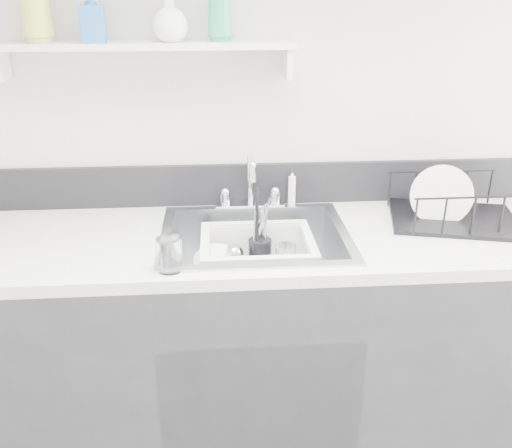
{
  "coord_description": "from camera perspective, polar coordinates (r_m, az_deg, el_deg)",
  "views": [
    {
      "loc": [
        -0.12,
        -0.49,
        1.68
      ],
      "look_at": [
        0.0,
        1.14,
        0.98
      ],
      "focal_mm": 38.0,
      "sensor_mm": 36.0,
      "label": 1
    }
  ],
  "objects": [
    {
      "name": "tumbler_in_tub",
      "position": [
        1.91,
        3.12,
        -3.71
      ],
      "size": [
        0.08,
        0.08,
        0.1
      ],
      "primitive_type": "cylinder",
      "rotation": [
        0.0,
        0.0,
        0.03
      ],
      "color": "white",
      "rests_on": "wash_tub"
    },
    {
      "name": "soap_bottle_d",
      "position": [
        1.92,
        -3.87,
        21.85
      ],
      "size": [
        0.09,
        0.09,
        0.21
      ],
      "primitive_type": "imported",
      "rotation": [
        0.0,
        0.0,
        -0.14
      ],
      "color": "#2B9D60",
      "rests_on": "wall_shelf"
    },
    {
      "name": "counter_run",
      "position": [
        2.08,
        -0.1,
        -12.72
      ],
      "size": [
        3.2,
        0.62,
        0.92
      ],
      "color": "#2A2A2E",
      "rests_on": "ground"
    },
    {
      "name": "backsplash",
      "position": [
        2.1,
        -0.7,
        4.23
      ],
      "size": [
        3.2,
        0.02,
        0.16
      ],
      "primitive_type": "cube",
      "color": "black",
      "rests_on": "counter_run"
    },
    {
      "name": "dish_rack",
      "position": [
        2.06,
        20.27,
        2.29
      ],
      "size": [
        0.5,
        0.42,
        0.15
      ],
      "primitive_type": null,
      "rotation": [
        0.0,
        0.0,
        -0.24
      ],
      "color": "black",
      "rests_on": "counter_run"
    },
    {
      "name": "wash_tub",
      "position": [
        1.89,
        0.14,
        -3.64
      ],
      "size": [
        0.48,
        0.45,
        0.15
      ],
      "primitive_type": null,
      "rotation": [
        0.0,
        0.0,
        0.44
      ],
      "color": "white",
      "rests_on": "sink"
    },
    {
      "name": "bowl_small",
      "position": [
        1.86,
        2.61,
        -5.62
      ],
      "size": [
        0.16,
        0.16,
        0.04
      ],
      "primitive_type": "imported",
      "rotation": [
        0.0,
        0.0,
        -0.43
      ],
      "color": "white",
      "rests_on": "wash_tub"
    },
    {
      "name": "wall_shelf",
      "position": [
        1.94,
        -11.57,
        17.71
      ],
      "size": [
        1.0,
        0.16,
        0.12
      ],
      "color": "silver",
      "rests_on": "room_shell"
    },
    {
      "name": "utensil_cup",
      "position": [
        1.95,
        0.41,
        -2.8
      ],
      "size": [
        0.08,
        0.08,
        0.28
      ],
      "rotation": [
        0.0,
        0.0,
        -0.24
      ],
      "color": "black",
      "rests_on": "wash_tub"
    },
    {
      "name": "faucet",
      "position": [
        2.06,
        -0.61,
        3.23
      ],
      "size": [
        0.26,
        0.18,
        0.23
      ],
      "color": "silver",
      "rests_on": "counter_run"
    },
    {
      "name": "plate_stack",
      "position": [
        1.9,
        -3.54,
        -4.83
      ],
      "size": [
        0.22,
        0.22,
        0.09
      ],
      "rotation": [
        0.0,
        0.0,
        0.1
      ],
      "color": "white",
      "rests_on": "wash_tub"
    },
    {
      "name": "soap_bottle_a",
      "position": [
        1.99,
        -22.35,
        20.98
      ],
      "size": [
        0.13,
        0.13,
        0.26
      ],
      "primitive_type": "imported",
      "rotation": [
        0.0,
        0.0,
        0.38
      ],
      "color": "#C4CB47",
      "rests_on": "wall_shelf"
    },
    {
      "name": "ladle",
      "position": [
        1.89,
        -1.16,
        -4.37
      ],
      "size": [
        0.23,
        0.28,
        0.08
      ],
      "primitive_type": null,
      "rotation": [
        0.0,
        0.0,
        -1.0
      ],
      "color": "silver",
      "rests_on": "wash_tub"
    },
    {
      "name": "tumbler_counter",
      "position": [
        1.62,
        -9.1,
        -3.18
      ],
      "size": [
        0.09,
        0.09,
        0.1
      ],
      "primitive_type": "cylinder",
      "rotation": [
        0.0,
        0.0,
        -0.19
      ],
      "color": "white",
      "rests_on": "counter_run"
    },
    {
      "name": "soap_bottle_c",
      "position": [
        1.91,
        -9.06,
        20.64
      ],
      "size": [
        0.15,
        0.15,
        0.15
      ],
      "primitive_type": "imported",
      "rotation": [
        0.0,
        0.0,
        -0.32
      ],
      "color": "white",
      "rests_on": "wall_shelf"
    },
    {
      "name": "soap_bottle_b",
      "position": [
        1.94,
        -16.89,
        20.34
      ],
      "size": [
        0.09,
        0.09,
        0.17
      ],
      "primitive_type": "imported",
      "rotation": [
        0.0,
        0.0,
        0.16
      ],
      "color": "#2462A7",
      "rests_on": "wall_shelf"
    },
    {
      "name": "side_sprayer",
      "position": [
        2.08,
        3.79,
        3.68
      ],
      "size": [
        0.03,
        0.03,
        0.14
      ],
      "primitive_type": "cylinder",
      "color": "white",
      "rests_on": "counter_run"
    },
    {
      "name": "sink",
      "position": [
        1.89,
        -0.11,
        -3.59
      ],
      "size": [
        0.64,
        0.52,
        0.2
      ],
      "primitive_type": null,
      "color": "silver",
      "rests_on": "counter_run"
    }
  ]
}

